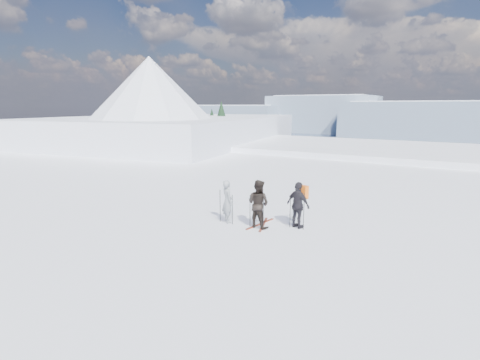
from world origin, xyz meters
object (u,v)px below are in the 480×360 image
Objects in this scene: skier_pack at (298,205)px; skier_grey at (227,201)px; skis_loose at (262,224)px; skier_dark at (258,204)px.

skier_grey is at bearing 34.42° from skier_pack.
skis_loose is at bearing -125.12° from skier_grey.
skier_grey is 1.57m from skis_loose.
skier_dark is at bearing 46.51° from skier_pack.
skier_pack is at bearing 15.34° from skis_loose.
skis_loose is at bearing 33.43° from skier_pack.
skier_pack is (2.59, 0.76, 0.04)m from skier_grey.
skier_grey is 0.95× the size of skier_pack.
skier_dark is 1.04× the size of skier_pack.
skier_dark is 1.05× the size of skis_loose.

